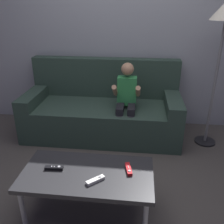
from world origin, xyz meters
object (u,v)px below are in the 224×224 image
object	(u,v)px
game_remote_white_center	(95,180)
game_remote_red_far_corner	(129,169)
coffee_table	(87,176)
couch	(103,110)
game_remote_black_near_edge	(54,168)
person_seated_on_couch	(126,99)

from	to	relation	value
game_remote_white_center	game_remote_red_far_corner	bearing A→B (deg)	34.31
coffee_table	game_remote_red_far_corner	bearing A→B (deg)	10.63
couch	game_remote_black_near_edge	world-z (taller)	couch
coffee_table	game_remote_black_near_edge	size ratio (longest dim) A/B	6.89
couch	game_remote_white_center	xyz separation A→B (m)	(0.17, -1.45, 0.10)
game_remote_white_center	game_remote_red_far_corner	xyz separation A→B (m)	(0.22, 0.15, 0.00)
game_remote_black_near_edge	game_remote_white_center	xyz separation A→B (m)	(0.33, -0.10, 0.00)
game_remote_black_near_edge	couch	bearing A→B (deg)	82.89
coffee_table	game_remote_red_far_corner	distance (m)	0.31
couch	game_remote_white_center	bearing A→B (deg)	-83.47
person_seated_on_couch	game_remote_red_far_corner	size ratio (longest dim) A/B	6.43
game_remote_black_near_edge	game_remote_white_center	distance (m)	0.35
couch	coffee_table	size ratio (longest dim) A/B	1.91
game_remote_black_near_edge	game_remote_red_far_corner	xyz separation A→B (m)	(0.56, 0.05, 0.00)
person_seated_on_couch	coffee_table	distance (m)	1.21
game_remote_white_center	game_remote_red_far_corner	size ratio (longest dim) A/B	0.89
game_remote_white_center	game_remote_black_near_edge	bearing A→B (deg)	162.76
game_remote_white_center	person_seated_on_couch	bearing A→B (deg)	83.89
couch	person_seated_on_couch	world-z (taller)	person_seated_on_couch
couch	game_remote_red_far_corner	bearing A→B (deg)	-73.26
game_remote_white_center	game_remote_red_far_corner	world-z (taller)	same
game_remote_red_far_corner	game_remote_white_center	bearing A→B (deg)	-145.69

